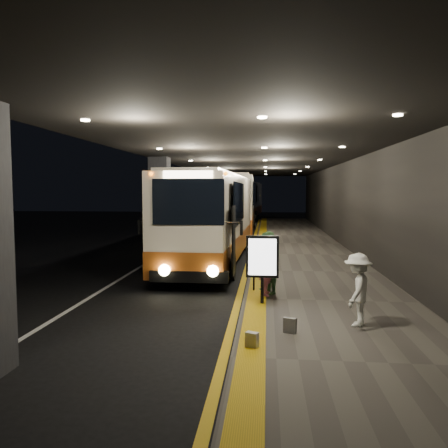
{
  "coord_description": "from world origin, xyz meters",
  "views": [
    {
      "loc": [
        3.1,
        -14.47,
        2.99
      ],
      "look_at": [
        1.47,
        2.1,
        1.7
      ],
      "focal_mm": 35.0,
      "sensor_mm": 36.0,
      "label": 1
    }
  ],
  "objects_px": {
    "passenger_waiting_green": "(268,263)",
    "info_sign": "(262,258)",
    "coach_second": "(235,207)",
    "coach_third": "(246,202)",
    "coach_main": "(213,222)",
    "stanchion_post": "(254,270)",
    "bag_plain": "(252,340)",
    "passenger_waiting_white": "(358,290)",
    "passenger_boarding": "(267,266)",
    "bag_polka": "(290,325)"
  },
  "relations": [
    {
      "from": "coach_second",
      "to": "stanchion_post",
      "type": "bearing_deg",
      "value": -85.36
    },
    {
      "from": "coach_second",
      "to": "bag_plain",
      "type": "xyz_separation_m",
      "value": [
        1.98,
        -22.53,
        -1.57
      ]
    },
    {
      "from": "passenger_waiting_green",
      "to": "bag_plain",
      "type": "height_order",
      "value": "passenger_waiting_green"
    },
    {
      "from": "passenger_boarding",
      "to": "bag_polka",
      "type": "relative_size",
      "value": 5.19
    },
    {
      "from": "passenger_waiting_green",
      "to": "info_sign",
      "type": "relative_size",
      "value": 1.0
    },
    {
      "from": "bag_polka",
      "to": "bag_plain",
      "type": "relative_size",
      "value": 1.1
    },
    {
      "from": "coach_second",
      "to": "bag_plain",
      "type": "distance_m",
      "value": 22.67
    },
    {
      "from": "passenger_waiting_white",
      "to": "info_sign",
      "type": "distance_m",
      "value": 2.58
    },
    {
      "from": "coach_main",
      "to": "coach_third",
      "type": "height_order",
      "value": "coach_third"
    },
    {
      "from": "coach_second",
      "to": "stanchion_post",
      "type": "xyz_separation_m",
      "value": [
        1.87,
        -18.02,
        -1.13
      ]
    },
    {
      "from": "coach_main",
      "to": "passenger_boarding",
      "type": "xyz_separation_m",
      "value": [
        2.23,
        -6.06,
        -0.75
      ]
    },
    {
      "from": "bag_plain",
      "to": "stanchion_post",
      "type": "xyz_separation_m",
      "value": [
        -0.1,
        4.51,
        0.44
      ]
    },
    {
      "from": "passenger_boarding",
      "to": "passenger_waiting_white",
      "type": "height_order",
      "value": "passenger_boarding"
    },
    {
      "from": "passenger_boarding",
      "to": "passenger_waiting_white",
      "type": "relative_size",
      "value": 1.04
    },
    {
      "from": "bag_plain",
      "to": "stanchion_post",
      "type": "bearing_deg",
      "value": 91.32
    },
    {
      "from": "coach_second",
      "to": "bag_polka",
      "type": "xyz_separation_m",
      "value": [
        2.7,
        -21.66,
        -1.55
      ]
    },
    {
      "from": "info_sign",
      "to": "bag_plain",
      "type": "bearing_deg",
      "value": -91.93
    },
    {
      "from": "coach_main",
      "to": "passenger_waiting_white",
      "type": "xyz_separation_m",
      "value": [
        4.12,
        -8.55,
        -0.79
      ]
    },
    {
      "from": "coach_main",
      "to": "stanchion_post",
      "type": "xyz_separation_m",
      "value": [
        1.86,
        -5.55,
        -0.98
      ]
    },
    {
      "from": "coach_second",
      "to": "info_sign",
      "type": "height_order",
      "value": "coach_second"
    },
    {
      "from": "coach_third",
      "to": "passenger_waiting_green",
      "type": "relative_size",
      "value": 6.95
    },
    {
      "from": "bag_plain",
      "to": "coach_second",
      "type": "bearing_deg",
      "value": 95.01
    },
    {
      "from": "bag_plain",
      "to": "stanchion_post",
      "type": "height_order",
      "value": "stanchion_post"
    },
    {
      "from": "passenger_waiting_white",
      "to": "bag_plain",
      "type": "height_order",
      "value": "passenger_waiting_white"
    },
    {
      "from": "passenger_boarding",
      "to": "bag_plain",
      "type": "xyz_separation_m",
      "value": [
        -0.26,
        -4.0,
        -0.66
      ]
    },
    {
      "from": "coach_main",
      "to": "passenger_boarding",
      "type": "relative_size",
      "value": 7.16
    },
    {
      "from": "coach_second",
      "to": "coach_third",
      "type": "distance_m",
      "value": 15.76
    },
    {
      "from": "coach_third",
      "to": "passenger_waiting_green",
      "type": "height_order",
      "value": "coach_third"
    },
    {
      "from": "bag_polka",
      "to": "passenger_waiting_green",
      "type": "bearing_deg",
      "value": 97.54
    },
    {
      "from": "coach_second",
      "to": "info_sign",
      "type": "distance_m",
      "value": 19.57
    },
    {
      "from": "coach_third",
      "to": "passenger_waiting_white",
      "type": "relative_size",
      "value": 7.79
    },
    {
      "from": "coach_third",
      "to": "passenger_waiting_green",
      "type": "xyz_separation_m",
      "value": [
        2.21,
        -34.14,
        -0.78
      ]
    },
    {
      "from": "coach_second",
      "to": "passenger_waiting_green",
      "type": "xyz_separation_m",
      "value": [
        2.27,
        -18.38,
        -0.85
      ]
    },
    {
      "from": "coach_second",
      "to": "stanchion_post",
      "type": "relative_size",
      "value": 10.74
    },
    {
      "from": "passenger_waiting_green",
      "to": "bag_polka",
      "type": "relative_size",
      "value": 5.57
    },
    {
      "from": "passenger_boarding",
      "to": "bag_plain",
      "type": "relative_size",
      "value": 5.72
    },
    {
      "from": "bag_polka",
      "to": "stanchion_post",
      "type": "xyz_separation_m",
      "value": [
        -0.83,
        3.64,
        0.42
      ]
    },
    {
      "from": "bag_polka",
      "to": "stanchion_post",
      "type": "height_order",
      "value": "stanchion_post"
    },
    {
      "from": "coach_second",
      "to": "passenger_waiting_green",
      "type": "relative_size",
      "value": 7.18
    },
    {
      "from": "coach_main",
      "to": "stanchion_post",
      "type": "distance_m",
      "value": 5.94
    },
    {
      "from": "passenger_waiting_white",
      "to": "info_sign",
      "type": "height_order",
      "value": "info_sign"
    },
    {
      "from": "coach_third",
      "to": "stanchion_post",
      "type": "height_order",
      "value": "coach_third"
    },
    {
      "from": "coach_third",
      "to": "info_sign",
      "type": "xyz_separation_m",
      "value": [
        2.07,
        -35.21,
        -0.48
      ]
    },
    {
      "from": "passenger_waiting_white",
      "to": "bag_polka",
      "type": "relative_size",
      "value": 4.97
    },
    {
      "from": "info_sign",
      "to": "coach_second",
      "type": "bearing_deg",
      "value": 97.02
    },
    {
      "from": "info_sign",
      "to": "stanchion_post",
      "type": "bearing_deg",
      "value": 100.72
    },
    {
      "from": "coach_third",
      "to": "stanchion_post",
      "type": "relative_size",
      "value": 10.39
    },
    {
      "from": "stanchion_post",
      "to": "info_sign",
      "type": "bearing_deg",
      "value": -80.08
    },
    {
      "from": "passenger_boarding",
      "to": "info_sign",
      "type": "relative_size",
      "value": 0.93
    },
    {
      "from": "passenger_waiting_green",
      "to": "info_sign",
      "type": "bearing_deg",
      "value": -30.86
    }
  ]
}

